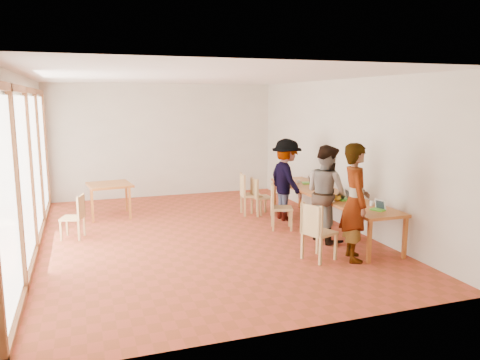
{
  "coord_description": "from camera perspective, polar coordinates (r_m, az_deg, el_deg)",
  "views": [
    {
      "loc": [
        -2.11,
        -8.5,
        2.6
      ],
      "look_at": [
        0.68,
        -0.32,
        1.1
      ],
      "focal_mm": 35.0,
      "sensor_mm": 36.0,
      "label": 1
    }
  ],
  "objects": [
    {
      "name": "ground",
      "position": [
        9.14,
        -4.73,
        -6.72
      ],
      "size": [
        8.0,
        8.0,
        0.0
      ],
      "primitive_type": "plane",
      "color": "#AA4029",
      "rests_on": "ground"
    },
    {
      "name": "wall_back",
      "position": [
        12.73,
        -9.25,
        4.77
      ],
      "size": [
        6.0,
        0.1,
        3.0
      ],
      "primitive_type": "cube",
      "color": "beige",
      "rests_on": "ground"
    },
    {
      "name": "wall_front",
      "position": [
        5.09,
        6.11,
        -2.71
      ],
      "size": [
        6.0,
        0.1,
        3.0
      ],
      "primitive_type": "cube",
      "color": "beige",
      "rests_on": "ground"
    },
    {
      "name": "wall_right",
      "position": [
        9.98,
        12.12,
        3.3
      ],
      "size": [
        0.1,
        8.0,
        3.0
      ],
      "primitive_type": "cube",
      "color": "beige",
      "rests_on": "ground"
    },
    {
      "name": "window_wall",
      "position": [
        8.62,
        -24.34,
        1.63
      ],
      "size": [
        0.1,
        8.0,
        3.0
      ],
      "primitive_type": "cube",
      "color": "white",
      "rests_on": "ground"
    },
    {
      "name": "ceiling",
      "position": [
        8.77,
        -5.01,
        12.55
      ],
      "size": [
        6.0,
        8.0,
        0.04
      ],
      "primitive_type": "cube",
      "color": "white",
      "rests_on": "wall_back"
    },
    {
      "name": "communal_table",
      "position": [
        9.48,
        10.71,
        -1.87
      ],
      "size": [
        0.8,
        4.0,
        0.75
      ],
      "color": "#A65425",
      "rests_on": "ground"
    },
    {
      "name": "side_table",
      "position": [
        10.76,
        -15.62,
        -0.86
      ],
      "size": [
        0.9,
        0.9,
        0.75
      ],
      "rotation": [
        0.0,
        0.0,
        0.13
      ],
      "color": "#A65425",
      "rests_on": "ground"
    },
    {
      "name": "chair_near",
      "position": [
        7.66,
        9.18,
        -5.54
      ],
      "size": [
        0.58,
        0.58,
        0.51
      ],
      "rotation": [
        0.0,
        0.0,
        0.37
      ],
      "color": "tan",
      "rests_on": "ground"
    },
    {
      "name": "chair_mid",
      "position": [
        9.44,
        4.53,
        -2.72
      ],
      "size": [
        0.53,
        0.53,
        0.48
      ],
      "rotation": [
        0.0,
        0.0,
        -0.34
      ],
      "color": "tan",
      "rests_on": "ground"
    },
    {
      "name": "chair_far",
      "position": [
        10.56,
        0.84,
        -1.21
      ],
      "size": [
        0.49,
        0.49,
        0.5
      ],
      "rotation": [
        0.0,
        0.0,
        -0.12
      ],
      "color": "tan",
      "rests_on": "ground"
    },
    {
      "name": "chair_empty",
      "position": [
        10.53,
        2.22,
        -1.53
      ],
      "size": [
        0.41,
        0.41,
        0.45
      ],
      "rotation": [
        0.0,
        0.0,
        0.04
      ],
      "color": "tan",
      "rests_on": "ground"
    },
    {
      "name": "chair_spare",
      "position": [
        9.31,
        -19.29,
        -3.71
      ],
      "size": [
        0.48,
        0.48,
        0.44
      ],
      "rotation": [
        0.0,
        0.0,
        2.83
      ],
      "color": "tan",
      "rests_on": "ground"
    },
    {
      "name": "person_near",
      "position": [
        7.76,
        13.86,
        -2.65
      ],
      "size": [
        0.65,
        0.81,
        1.92
      ],
      "primitive_type": "imported",
      "rotation": [
        0.0,
        0.0,
        1.26
      ],
      "color": "gray",
      "rests_on": "ground"
    },
    {
      "name": "person_mid",
      "position": [
        8.75,
        10.47,
        -1.58
      ],
      "size": [
        0.82,
        0.98,
        1.78
      ],
      "primitive_type": "imported",
      "rotation": [
        0.0,
        0.0,
        1.76
      ],
      "color": "gray",
      "rests_on": "ground"
    },
    {
      "name": "person_far",
      "position": [
        10.14,
        5.67,
        0.05
      ],
      "size": [
        0.72,
        1.17,
        1.77
      ],
      "primitive_type": "imported",
      "rotation": [
        0.0,
        0.0,
        1.62
      ],
      "color": "gray",
      "rests_on": "ground"
    },
    {
      "name": "laptop_near",
      "position": [
        8.24,
        16.58,
        -3.19
      ],
      "size": [
        0.25,
        0.26,
        0.18
      ],
      "rotation": [
        0.0,
        0.0,
        0.39
      ],
      "color": "#5ACE32",
      "rests_on": "communal_table"
    },
    {
      "name": "laptop_mid",
      "position": [
        8.9,
        12.77,
        -2.01
      ],
      "size": [
        0.26,
        0.28,
        0.21
      ],
      "rotation": [
        0.0,
        0.0,
        -0.16
      ],
      "color": "#5ACE32",
      "rests_on": "communal_table"
    },
    {
      "name": "laptop_far",
      "position": [
        10.46,
        8.29,
        -0.14
      ],
      "size": [
        0.25,
        0.27,
        0.2
      ],
      "rotation": [
        0.0,
        0.0,
        -0.27
      ],
      "color": "#5ACE32",
      "rests_on": "communal_table"
    },
    {
      "name": "yellow_mug",
      "position": [
        8.81,
        11.78,
        -2.15
      ],
      "size": [
        0.14,
        0.14,
        0.1
      ],
      "primitive_type": "imported",
      "rotation": [
        0.0,
        0.0,
        -0.03
      ],
      "color": "yellow",
      "rests_on": "communal_table"
    },
    {
      "name": "green_bottle",
      "position": [
        9.08,
        13.85,
        -1.3
      ],
      "size": [
        0.07,
        0.07,
        0.28
      ],
      "primitive_type": "cylinder",
      "color": "#217344",
      "rests_on": "communal_table"
    },
    {
      "name": "clear_glass",
      "position": [
        8.54,
        15.75,
        -2.73
      ],
      "size": [
        0.07,
        0.07,
        0.09
      ],
      "primitive_type": "cylinder",
      "color": "silver",
      "rests_on": "communal_table"
    },
    {
      "name": "condiment_cup",
      "position": [
        10.53,
        7.11,
        -0.18
      ],
      "size": [
        0.08,
        0.08,
        0.06
      ],
      "primitive_type": "cylinder",
      "color": "white",
      "rests_on": "communal_table"
    },
    {
      "name": "pink_phone",
      "position": [
        9.35,
        12.61,
        -1.77
      ],
      "size": [
        0.05,
        0.1,
        0.01
      ],
      "primitive_type": "cube",
      "color": "#F35790",
      "rests_on": "communal_table"
    },
    {
      "name": "black_pouch",
      "position": [
        9.56,
        10.6,
        -1.21
      ],
      "size": [
        0.16,
        0.26,
        0.09
      ],
      "primitive_type": "cube",
      "color": "black",
      "rests_on": "communal_table"
    }
  ]
}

